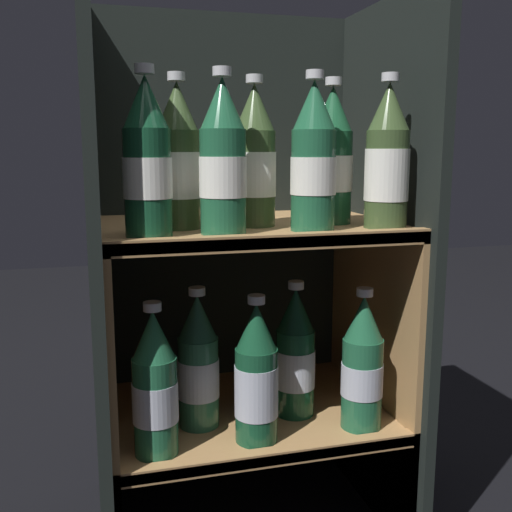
% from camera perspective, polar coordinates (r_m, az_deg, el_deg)
% --- Properties ---
extents(fridge_back_wall, '(0.57, 0.02, 1.01)m').
position_cam_1_polar(fridge_back_wall, '(1.30, -2.96, 0.00)').
color(fridge_back_wall, black).
rests_on(fridge_back_wall, ground_plane).
extents(fridge_side_left, '(0.02, 0.42, 1.01)m').
position_cam_1_polar(fridge_side_left, '(1.08, -14.95, -2.49)').
color(fridge_side_left, black).
rests_on(fridge_side_left, ground_plane).
extents(fridge_side_right, '(0.02, 0.42, 1.01)m').
position_cam_1_polar(fridge_side_right, '(1.21, 11.85, -1.02)').
color(fridge_side_right, black).
rests_on(fridge_side_right, ground_plane).
extents(shelf_lower, '(0.53, 0.38, 0.24)m').
position_cam_1_polar(shelf_lower, '(1.21, -0.62, -16.54)').
color(shelf_lower, '#9E7547').
rests_on(shelf_lower, ground_plane).
extents(shelf_upper, '(0.53, 0.38, 0.60)m').
position_cam_1_polar(shelf_upper, '(1.13, -0.68, -6.03)').
color(shelf_upper, '#9E7547').
rests_on(shelf_upper, ground_plane).
extents(bottle_upper_front_0, '(0.07, 0.07, 0.26)m').
position_cam_1_polar(bottle_upper_front_0, '(0.93, -10.33, 8.77)').
color(bottle_upper_front_0, '#144228').
rests_on(bottle_upper_front_0, shelf_upper).
extents(bottle_upper_front_1, '(0.07, 0.07, 0.26)m').
position_cam_1_polar(bottle_upper_front_1, '(0.95, -3.18, 8.93)').
color(bottle_upper_front_1, '#1E5638').
rests_on(bottle_upper_front_1, shelf_upper).
extents(bottle_upper_front_2, '(0.07, 0.07, 0.26)m').
position_cam_1_polar(bottle_upper_front_2, '(0.99, 5.49, 8.97)').
color(bottle_upper_front_2, '#1E5638').
rests_on(bottle_upper_front_2, shelf_upper).
extents(bottle_upper_front_3, '(0.07, 0.07, 0.26)m').
position_cam_1_polar(bottle_upper_front_3, '(1.04, 12.38, 8.74)').
color(bottle_upper_front_3, '#384C28').
rests_on(bottle_upper_front_3, shelf_upper).
extents(bottle_upper_back_0, '(0.07, 0.07, 0.26)m').
position_cam_1_polar(bottle_upper_back_0, '(1.02, -7.42, 8.90)').
color(bottle_upper_back_0, '#384C28').
rests_on(bottle_upper_back_0, shelf_upper).
extents(bottle_upper_back_1, '(0.07, 0.07, 0.26)m').
position_cam_1_polar(bottle_upper_back_1, '(1.04, -0.05, 9.01)').
color(bottle_upper_back_1, '#384C28').
rests_on(bottle_upper_back_1, shelf_upper).
extents(bottle_upper_back_2, '(0.07, 0.07, 0.26)m').
position_cam_1_polar(bottle_upper_back_2, '(1.09, 7.23, 9.04)').
color(bottle_upper_back_2, '#194C2D').
rests_on(bottle_upper_back_2, shelf_upper).
extents(bottle_lower_front_0, '(0.07, 0.07, 0.26)m').
position_cam_1_polar(bottle_lower_front_0, '(1.00, -9.61, -12.29)').
color(bottle_lower_front_0, '#1E5638').
rests_on(bottle_lower_front_0, shelf_lower).
extents(bottle_lower_front_1, '(0.07, 0.07, 0.26)m').
position_cam_1_polar(bottle_lower_front_1, '(1.03, 0.04, -11.59)').
color(bottle_lower_front_1, '#144228').
rests_on(bottle_lower_front_1, shelf_lower).
extents(bottle_lower_front_2, '(0.07, 0.07, 0.26)m').
position_cam_1_polar(bottle_lower_front_2, '(1.10, 10.10, -10.31)').
color(bottle_lower_front_2, '#1E5638').
rests_on(bottle_lower_front_2, shelf_lower).
extents(bottle_lower_back_0, '(0.07, 0.07, 0.26)m').
position_cam_1_polar(bottle_lower_back_0, '(1.09, -5.52, -10.35)').
color(bottle_lower_back_0, '#285B42').
rests_on(bottle_lower_back_0, shelf_lower).
extents(bottle_lower_back_1, '(0.07, 0.07, 0.26)m').
position_cam_1_polar(bottle_lower_back_1, '(1.13, 3.75, -9.53)').
color(bottle_lower_back_1, '#144228').
rests_on(bottle_lower_back_1, shelf_lower).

